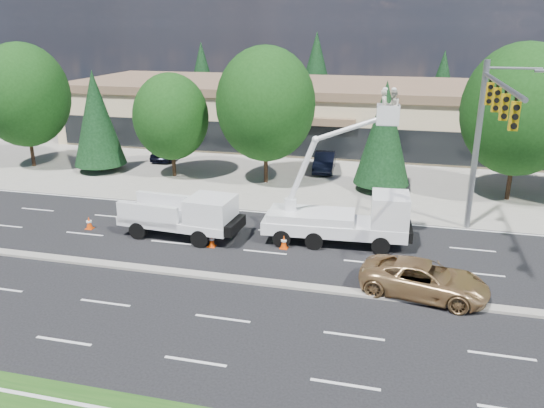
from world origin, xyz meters
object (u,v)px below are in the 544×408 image
(signal_mast, at_px, (486,126))
(bucket_truck, at_px, (349,212))
(utility_pickup, at_px, (186,220))
(minivan, at_px, (424,279))

(signal_mast, xyz_separation_m, bucket_truck, (-6.17, -1.78, -4.31))
(signal_mast, xyz_separation_m, utility_pickup, (-14.56, -2.88, -5.10))
(utility_pickup, height_order, minivan, utility_pickup)
(bucket_truck, height_order, minivan, bucket_truck)
(signal_mast, xyz_separation_m, minivan, (-2.55, -6.44, -5.34))
(signal_mast, height_order, utility_pickup, signal_mast)
(bucket_truck, bearing_deg, minivan, -55.68)
(bucket_truck, relative_size, minivan, 1.53)
(utility_pickup, relative_size, minivan, 1.20)
(signal_mast, height_order, minivan, signal_mast)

